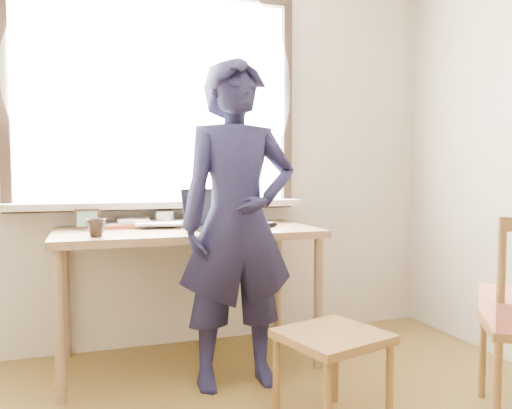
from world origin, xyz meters
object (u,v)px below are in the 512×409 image
object	(u,v)px
work_chair	(332,347)
person	(238,223)
desk	(188,243)
mug_dark	(96,228)
laptop	(214,219)
mug_white	(165,218)

from	to	relation	value
work_chair	person	distance (m)	0.81
desk	person	xyz separation A→B (m)	(0.20, -0.38, 0.14)
desk	mug_dark	size ratio (longest dim) A/B	15.30
laptop	person	xyz separation A→B (m)	(0.04, -0.35, 0.00)
mug_white	person	distance (m)	0.68
mug_white	person	size ratio (longest dim) A/B	0.07
desk	person	bearing A→B (deg)	-62.78
mug_white	work_chair	world-z (taller)	mug_white
mug_white	work_chair	bearing A→B (deg)	-64.68
work_chair	desk	bearing A→B (deg)	115.71
laptop	desk	bearing A→B (deg)	167.74
laptop	mug_white	world-z (taller)	laptop
work_chair	person	size ratio (longest dim) A/B	0.29
laptop	mug_white	distance (m)	0.36
laptop	mug_dark	size ratio (longest dim) A/B	4.15
mug_white	mug_dark	xyz separation A→B (m)	(-0.41, -0.46, 0.00)
mug_white	mug_dark	bearing A→B (deg)	-131.92
mug_dark	mug_white	bearing A→B (deg)	48.08
mug_dark	person	xyz separation A→B (m)	(0.71, -0.15, 0.01)
laptop	work_chair	size ratio (longest dim) A/B	0.80
desk	laptop	distance (m)	0.21
mug_dark	person	world-z (taller)	person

